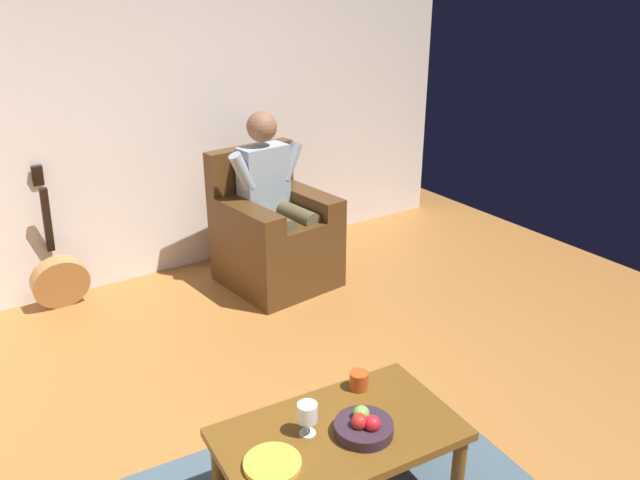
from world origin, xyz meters
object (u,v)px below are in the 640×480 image
object	(u,v)px
coffee_table	(339,441)
guitar	(59,277)
armchair	(274,237)
decorative_dish	(272,464)
wine_glass_near	(307,414)
fruit_bowl	(363,426)
person_seated	(275,195)
candle_jar	(359,381)

from	to	relation	value
coffee_table	guitar	bearing A→B (deg)	-77.23
armchair	decorative_dish	bearing A→B (deg)	54.01
wine_glass_near	decorative_dish	world-z (taller)	wine_glass_near
armchair	fruit_bowl	world-z (taller)	armchair
person_seated	candle_jar	xyz separation A→B (m)	(0.62, 1.84, -0.27)
decorative_dish	candle_jar	xyz separation A→B (m)	(-0.58, -0.22, 0.03)
decorative_dish	guitar	bearing A→B (deg)	-84.71
wine_glass_near	fruit_bowl	bearing A→B (deg)	146.79
fruit_bowl	candle_jar	world-z (taller)	fruit_bowl
person_seated	guitar	xyz separation A→B (m)	(1.44, -0.49, -0.47)
wine_glass_near	candle_jar	size ratio (longest dim) A/B	1.71
coffee_table	wine_glass_near	distance (m)	0.20
person_seated	wine_glass_near	bearing A→B (deg)	57.34
decorative_dish	candle_jar	bearing A→B (deg)	-159.35
armchair	wine_glass_near	xyz separation A→B (m)	(0.98, 2.01, 0.13)
armchair	guitar	xyz separation A→B (m)	(1.44, -0.46, -0.13)
fruit_bowl	decorative_dish	bearing A→B (deg)	-5.77
person_seated	wine_glass_near	size ratio (longest dim) A/B	8.58
coffee_table	candle_jar	xyz separation A→B (m)	(-0.25, -0.19, 0.10)
wine_glass_near	candle_jar	bearing A→B (deg)	-159.88
wine_glass_near	guitar	bearing A→B (deg)	-79.60
wine_glass_near	armchair	bearing A→B (deg)	-116.10
wine_glass_near	decorative_dish	size ratio (longest dim) A/B	0.65
candle_jar	guitar	bearing A→B (deg)	-70.68
person_seated	decorative_dish	size ratio (longest dim) A/B	5.57
candle_jar	fruit_bowl	bearing A→B (deg)	56.65
decorative_dish	candle_jar	size ratio (longest dim) A/B	2.63
person_seated	wine_glass_near	world-z (taller)	person_seated
guitar	decorative_dish	bearing A→B (deg)	95.29
coffee_table	fruit_bowl	bearing A→B (deg)	137.66
wine_glass_near	fruit_bowl	distance (m)	0.24
guitar	fruit_bowl	xyz separation A→B (m)	(-0.65, 2.60, 0.20)
guitar	decorative_dish	size ratio (longest dim) A/B	4.35
candle_jar	person_seated	bearing A→B (deg)	-108.59
guitar	candle_jar	bearing A→B (deg)	109.32
armchair	coffee_table	size ratio (longest dim) A/B	0.94
decorative_dish	wine_glass_near	bearing A→B (deg)	-158.45
guitar	armchair	bearing A→B (deg)	162.07
person_seated	wine_glass_near	distance (m)	2.22
armchair	candle_jar	size ratio (longest dim) A/B	11.42
person_seated	fruit_bowl	xyz separation A→B (m)	(0.79, 2.10, -0.27)
coffee_table	decorative_dish	distance (m)	0.34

